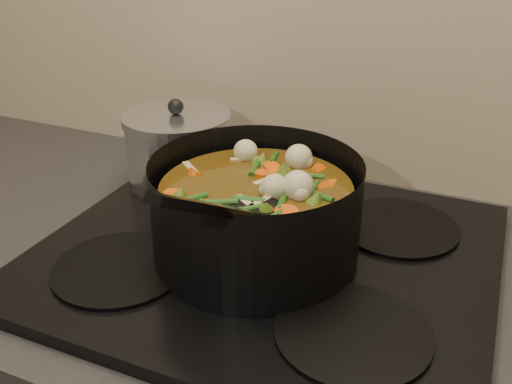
% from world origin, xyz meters
% --- Properties ---
extents(stovetop, '(0.62, 0.54, 0.03)m').
position_xyz_m(stovetop, '(0.00, 1.93, 0.92)').
color(stovetop, black).
rests_on(stovetop, counter).
extents(stockpot, '(0.36, 0.43, 0.21)m').
position_xyz_m(stockpot, '(-0.01, 1.91, 1.00)').
color(stockpot, black).
rests_on(stockpot, stovetop).
extents(saucepan, '(0.18, 0.18, 0.15)m').
position_xyz_m(saucepan, '(-0.23, 2.07, 0.99)').
color(saucepan, silver).
rests_on(saucepan, stovetop).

